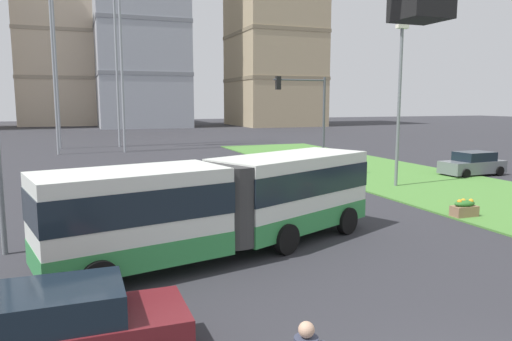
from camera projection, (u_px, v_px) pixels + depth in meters
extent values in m
cube|color=silver|center=(290.00, 190.00, 17.29)|extent=(6.50, 4.79, 2.55)
cube|color=#338C47|center=(290.00, 215.00, 17.42)|extent=(6.52, 4.81, 0.70)
cube|color=#19232D|center=(290.00, 179.00, 17.23)|extent=(6.55, 4.84, 0.90)
cube|color=silver|center=(132.00, 215.00, 13.51)|extent=(5.63, 3.60, 2.55)
cube|color=#338C47|center=(133.00, 247.00, 13.64)|extent=(5.65, 3.62, 0.70)
cube|color=#19232D|center=(131.00, 200.00, 13.45)|extent=(5.67, 3.64, 0.90)
cylinder|color=#383838|center=(228.00, 202.00, 15.19)|extent=(2.40, 2.40, 2.45)
cylinder|color=black|center=(296.00, 210.00, 19.60)|extent=(1.03, 0.67, 1.00)
cylinder|color=black|center=(347.00, 221.00, 17.85)|extent=(1.03, 0.67, 1.00)
cylinder|color=black|center=(234.00, 225.00, 17.21)|extent=(1.03, 0.67, 1.00)
cylinder|color=black|center=(287.00, 239.00, 15.47)|extent=(1.03, 0.67, 1.00)
cylinder|color=black|center=(76.00, 253.00, 14.01)|extent=(1.04, 0.50, 1.00)
cylinder|color=black|center=(99.00, 280.00, 11.94)|extent=(1.04, 0.50, 1.00)
sphere|color=#F9EFC6|center=(321.00, 200.00, 20.17)|extent=(0.24, 0.24, 0.24)
sphere|color=#F9EFC6|center=(358.00, 206.00, 18.91)|extent=(0.24, 0.24, 0.24)
cube|color=maroon|center=(66.00, 340.00, 8.76)|extent=(4.40, 1.80, 0.80)
cube|color=black|center=(55.00, 304.00, 8.61)|extent=(2.38, 1.68, 0.60)
cylinder|color=black|center=(144.00, 320.00, 10.15)|extent=(0.64, 0.22, 0.64)
cube|color=slate|center=(472.00, 167.00, 32.08)|extent=(4.49, 2.04, 0.80)
cube|color=black|center=(474.00, 156.00, 32.04)|extent=(2.47, 1.81, 0.60)
cylinder|color=black|center=(466.00, 174.00, 30.71)|extent=(0.65, 0.26, 0.64)
cylinder|color=black|center=(445.00, 170.00, 32.34)|extent=(0.65, 0.26, 0.64)
cylinder|color=black|center=(499.00, 171.00, 31.89)|extent=(0.65, 0.26, 0.64)
cylinder|color=black|center=(477.00, 168.00, 33.53)|extent=(0.65, 0.26, 0.64)
sphere|color=tan|center=(306.00, 330.00, 6.93)|extent=(0.24, 0.24, 0.24)
cube|color=#937051|center=(464.00, 211.00, 20.33)|extent=(1.10, 0.56, 0.44)
ellipsoid|color=#2D6B28|center=(465.00, 204.00, 20.28)|extent=(0.99, 0.50, 0.28)
sphere|color=orange|center=(460.00, 202.00, 20.17)|extent=(0.20, 0.20, 0.20)
sphere|color=orange|center=(463.00, 201.00, 20.34)|extent=(0.20, 0.20, 0.20)
sphere|color=orange|center=(471.00, 201.00, 20.31)|extent=(0.20, 0.20, 0.20)
cylinder|color=#474C51|center=(324.00, 128.00, 30.75)|extent=(0.16, 0.16, 6.41)
cylinder|color=#474C51|center=(300.00, 80.00, 29.73)|extent=(3.47, 0.10, 0.10)
cube|color=black|center=(278.00, 83.00, 29.26)|extent=(0.28, 0.28, 0.80)
sphere|color=red|center=(278.00, 79.00, 29.23)|extent=(0.16, 0.16, 0.16)
sphere|color=yellow|center=(278.00, 83.00, 29.26)|extent=(0.16, 0.16, 0.16)
sphere|color=green|center=(278.00, 87.00, 29.30)|extent=(0.16, 0.16, 0.16)
cylinder|color=slate|center=(399.00, 110.00, 27.14)|extent=(0.18, 0.18, 8.87)
cube|color=white|center=(402.00, 27.00, 26.50)|extent=(0.70, 0.28, 0.20)
cube|color=#C6B299|center=(61.00, 37.00, 102.39)|extent=(17.19, 19.32, 37.23)
cube|color=gray|center=(63.00, 79.00, 103.66)|extent=(17.39, 19.52, 0.70)
cube|color=gray|center=(61.00, 35.00, 102.34)|extent=(17.39, 19.52, 0.70)
cube|color=#9EA3AD|center=(139.00, 1.00, 92.09)|extent=(16.70, 17.43, 47.97)
cube|color=gray|center=(141.00, 76.00, 94.08)|extent=(16.90, 17.63, 0.70)
cube|color=gray|center=(140.00, 25.00, 92.72)|extent=(16.90, 17.63, 0.70)
cube|color=tan|center=(274.00, 14.00, 98.06)|extent=(15.96, 18.96, 45.28)
cube|color=#85765B|center=(274.00, 80.00, 99.94)|extent=(16.16, 19.16, 0.70)
cube|color=#85765B|center=(274.00, 35.00, 98.66)|extent=(16.16, 19.16, 0.70)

